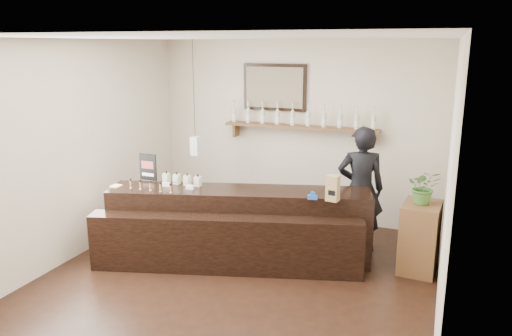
{
  "coord_description": "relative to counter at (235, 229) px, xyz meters",
  "views": [
    {
      "loc": [
        2.18,
        -4.91,
        2.73
      ],
      "look_at": [
        0.02,
        0.7,
        1.24
      ],
      "focal_mm": 35.0,
      "sensor_mm": 36.0,
      "label": 1
    }
  ],
  "objects": [
    {
      "name": "tape_dispenser",
      "position": [
        0.99,
        0.06,
        0.53
      ],
      "size": [
        0.12,
        0.06,
        0.1
      ],
      "color": "#1750A6",
      "rests_on": "counter"
    },
    {
      "name": "potted_plant",
      "position": [
        2.22,
        0.58,
        0.64
      ],
      "size": [
        0.42,
        0.37,
        0.42
      ],
      "primitive_type": "imported",
      "rotation": [
        0.0,
        0.0,
        0.11
      ],
      "color": "#3F6F2C",
      "rests_on": "side_cabinet"
    },
    {
      "name": "promo_sign",
      "position": [
        -1.32,
        0.11,
        0.68
      ],
      "size": [
        0.26,
        0.03,
        0.36
      ],
      "color": "black",
      "rests_on": "counter"
    },
    {
      "name": "back_wall_decor",
      "position": [
        0.06,
        1.8,
        1.32
      ],
      "size": [
        2.66,
        0.96,
        1.69
      ],
      "color": "brown",
      "rests_on": "ground"
    },
    {
      "name": "side_cabinet",
      "position": [
        2.22,
        0.58,
        -0.01
      ],
      "size": [
        0.48,
        0.63,
        0.86
      ],
      "color": "brown",
      "rests_on": "ground"
    },
    {
      "name": "shopkeeper",
      "position": [
        1.41,
        0.97,
        0.52
      ],
      "size": [
        0.8,
        0.63,
        1.93
      ],
      "primitive_type": "imported",
      "rotation": [
        0.0,
        0.0,
        3.41
      ],
      "color": "black",
      "rests_on": "ground"
    },
    {
      "name": "paper_bag",
      "position": [
        1.22,
        0.09,
        0.65
      ],
      "size": [
        0.16,
        0.13,
        0.31
      ],
      "color": "#977B49",
      "rests_on": "counter"
    },
    {
      "name": "room_shell",
      "position": [
        0.22,
        -0.58,
        1.27
      ],
      "size": [
        5.0,
        5.0,
        5.0
      ],
      "color": "beige",
      "rests_on": "ground"
    },
    {
      "name": "counter",
      "position": [
        0.0,
        0.0,
        0.0
      ],
      "size": [
        3.37,
        1.78,
        1.09
      ],
      "color": "black",
      "rests_on": "ground"
    },
    {
      "name": "ground",
      "position": [
        0.22,
        -0.58,
        -0.44
      ],
      "size": [
        5.0,
        5.0,
        0.0
      ],
      "primitive_type": "plane",
      "color": "black",
      "rests_on": "ground"
    }
  ]
}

